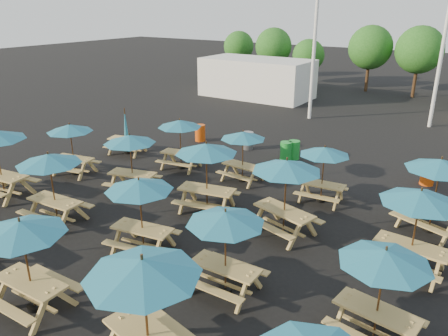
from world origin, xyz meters
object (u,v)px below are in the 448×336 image
Objects in this scene: picnic_unit_13 at (225,223)px; picnic_unit_17 at (384,263)px; picnic_unit_3 at (126,135)px; picnic_unit_12 at (143,275)px; picnic_unit_9 at (139,190)px; picnic_unit_6 at (130,143)px; picnic_unit_14 at (286,171)px; waste_bin_1 at (248,141)px; picnic_unit_18 at (420,202)px; picnic_unit_10 at (206,153)px; picnic_unit_15 at (324,155)px; waste_bin_3 at (294,150)px; picnic_unit_2 at (70,131)px; picnic_unit_19 at (440,169)px; waste_bin_2 at (286,151)px; waste_bin_4 at (428,174)px; picnic_unit_8 at (22,234)px; picnic_unit_5 at (49,164)px; waste_bin_0 at (200,133)px; picnic_unit_11 at (243,138)px.

picnic_unit_17 is (3.50, 0.36, -0.01)m from picnic_unit_13.
picnic_unit_3 is at bearing 163.59° from picnic_unit_17.
picnic_unit_12 is 1.15× the size of picnic_unit_13.
picnic_unit_3 is at bearing 128.13° from picnic_unit_9.
picnic_unit_6 is 0.93× the size of picnic_unit_14.
picnic_unit_14 is at bearing -51.93° from waste_bin_1.
picnic_unit_18 is (0.06, 3.02, 0.14)m from picnic_unit_17.
picnic_unit_10 is 0.98× the size of picnic_unit_14.
picnic_unit_17 reaches higher than picnic_unit_15.
waste_bin_3 is (0.20, 6.45, -1.65)m from picnic_unit_10.
picnic_unit_9 reaches higher than picnic_unit_2.
picnic_unit_19 is 7.63m from waste_bin_2.
waste_bin_4 is at bearing 99.77° from picnic_unit_18.
picnic_unit_6 is at bearing 128.33° from picnic_unit_9.
waste_bin_3 is at bearing 168.89° from picnic_unit_19.
picnic_unit_3 is 0.95× the size of picnic_unit_8.
waste_bin_3 is (3.74, 9.81, -1.59)m from picnic_unit_5.
picnic_unit_11 is at bearing -36.67° from waste_bin_0.
picnic_unit_3 is 1.00× the size of picnic_unit_17.
picnic_unit_5 is 1.02× the size of picnic_unit_8.
picnic_unit_8 is 12.58m from waste_bin_2.
picnic_unit_5 is at bearing 168.05° from picnic_unit_12.
picnic_unit_12 is at bearing -58.90° from picnic_unit_6.
picnic_unit_19 is at bearing 58.07° from picnic_unit_13.
picnic_unit_17 is 5.67m from picnic_unit_19.
picnic_unit_14 reaches higher than waste_bin_4.
picnic_unit_14 is at bearing 61.20° from picnic_unit_8.
picnic_unit_17 is (9.73, -2.83, -0.03)m from picnic_unit_6.
picnic_unit_11 is at bearing 16.45° from picnic_unit_2.
picnic_unit_14 is 7.41m from waste_bin_4.
picnic_unit_10 is 2.90× the size of waste_bin_2.
picnic_unit_18 reaches higher than picnic_unit_5.
waste_bin_4 is (5.61, 0.12, 0.00)m from waste_bin_3.
picnic_unit_2 is 3.27m from picnic_unit_6.
waste_bin_0 is (1.55, 6.60, -1.41)m from picnic_unit_2.
picnic_unit_8 is 2.73× the size of waste_bin_0.
waste_bin_1 is at bearing 139.84° from picnic_unit_15.
picnic_unit_9 is 2.62× the size of waste_bin_2.
picnic_unit_5 is at bearing -113.08° from picnic_unit_11.
picnic_unit_13 reaches higher than waste_bin_0.
picnic_unit_19 reaches higher than waste_bin_1.
picnic_unit_18 is 9.19m from waste_bin_3.
picnic_unit_13 is 1.07× the size of picnic_unit_15.
waste_bin_2 is (-3.00, 9.49, -1.46)m from picnic_unit_13.
waste_bin_4 is at bearing 80.45° from picnic_unit_14.
picnic_unit_18 is at bearing -43.06° from waste_bin_2.
picnic_unit_5 is 13.73m from waste_bin_4.
picnic_unit_2 is 0.98× the size of picnic_unit_17.
waste_bin_3 is (0.22, 0.35, 0.00)m from waste_bin_2.
picnic_unit_15 is at bearing 31.14° from picnic_unit_10.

